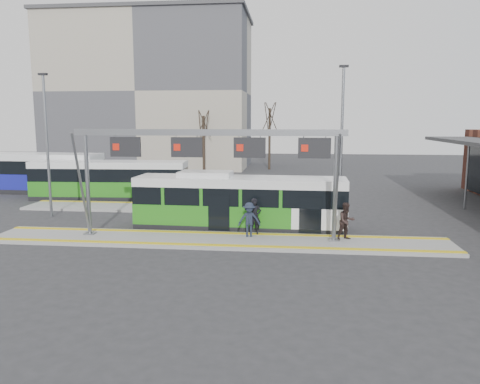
{
  "coord_description": "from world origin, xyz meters",
  "views": [
    {
      "loc": [
        3.43,
        -21.51,
        5.78
      ],
      "look_at": [
        0.75,
        3.0,
        1.97
      ],
      "focal_mm": 35.0,
      "sensor_mm": 36.0,
      "label": 1
    }
  ],
  "objects_px": {
    "gantry": "(210,152)",
    "passenger_a": "(255,216)",
    "passenger_b": "(346,221)",
    "hero_bus": "(239,203)",
    "passenger_c": "(249,220)"
  },
  "relations": [
    {
      "from": "gantry",
      "to": "hero_bus",
      "type": "relative_size",
      "value": 1.16
    },
    {
      "from": "gantry",
      "to": "passenger_c",
      "type": "height_order",
      "value": "gantry"
    },
    {
      "from": "hero_bus",
      "to": "passenger_a",
      "type": "distance_m",
      "value": 2.07
    },
    {
      "from": "gantry",
      "to": "passenger_b",
      "type": "xyz_separation_m",
      "value": [
        6.44,
        0.3,
        -3.26
      ]
    },
    {
      "from": "gantry",
      "to": "hero_bus",
      "type": "height_order",
      "value": "gantry"
    },
    {
      "from": "gantry",
      "to": "passenger_c",
      "type": "xyz_separation_m",
      "value": [
        1.81,
        0.35,
        -3.31
      ]
    },
    {
      "from": "hero_bus",
      "to": "passenger_a",
      "type": "xyz_separation_m",
      "value": [
        0.96,
        -1.81,
        -0.35
      ]
    },
    {
      "from": "gantry",
      "to": "passenger_c",
      "type": "distance_m",
      "value": 3.79
    },
    {
      "from": "passenger_a",
      "to": "passenger_c",
      "type": "relative_size",
      "value": 1.07
    },
    {
      "from": "passenger_c",
      "to": "gantry",
      "type": "bearing_deg",
      "value": -178.87
    },
    {
      "from": "gantry",
      "to": "passenger_b",
      "type": "distance_m",
      "value": 7.22
    },
    {
      "from": "hero_bus",
      "to": "passenger_b",
      "type": "relative_size",
      "value": 6.31
    },
    {
      "from": "hero_bus",
      "to": "passenger_c",
      "type": "bearing_deg",
      "value": -70.35
    },
    {
      "from": "passenger_b",
      "to": "passenger_c",
      "type": "height_order",
      "value": "passenger_b"
    },
    {
      "from": "gantry",
      "to": "passenger_a",
      "type": "bearing_deg",
      "value": 22.56
    }
  ]
}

